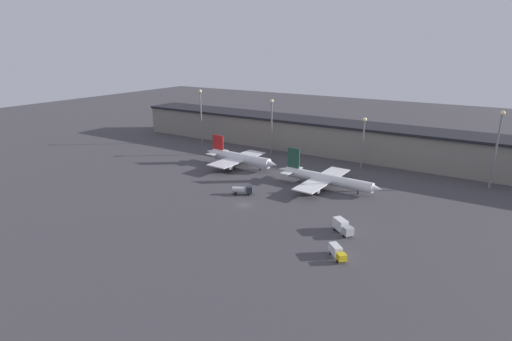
{
  "coord_description": "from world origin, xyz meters",
  "views": [
    {
      "loc": [
        69.65,
        -104.07,
        51.53
      ],
      "look_at": [
        -7.07,
        18.85,
        6.0
      ],
      "focal_mm": 28.0,
      "sensor_mm": 36.0,
      "label": 1
    }
  ],
  "objects_px": {
    "service_vehicle_2": "(342,226)",
    "airplane_1": "(326,179)",
    "airplane_0": "(240,158)",
    "service_vehicle_0": "(337,252)",
    "service_vehicle_1": "(243,190)"
  },
  "relations": [
    {
      "from": "airplane_0",
      "to": "service_vehicle_2",
      "type": "bearing_deg",
      "value": -28.7
    },
    {
      "from": "airplane_1",
      "to": "service_vehicle_0",
      "type": "height_order",
      "value": "airplane_1"
    },
    {
      "from": "service_vehicle_1",
      "to": "service_vehicle_2",
      "type": "bearing_deg",
      "value": -39.98
    },
    {
      "from": "airplane_1",
      "to": "service_vehicle_1",
      "type": "relative_size",
      "value": 5.6
    },
    {
      "from": "service_vehicle_2",
      "to": "airplane_1",
      "type": "bearing_deg",
      "value": 156.74
    },
    {
      "from": "service_vehicle_0",
      "to": "service_vehicle_1",
      "type": "distance_m",
      "value": 51.61
    },
    {
      "from": "airplane_1",
      "to": "service_vehicle_0",
      "type": "distance_m",
      "value": 52.97
    },
    {
      "from": "service_vehicle_0",
      "to": "service_vehicle_1",
      "type": "relative_size",
      "value": 0.81
    },
    {
      "from": "service_vehicle_1",
      "to": "airplane_0",
      "type": "bearing_deg",
      "value": 100.32
    },
    {
      "from": "service_vehicle_0",
      "to": "service_vehicle_2",
      "type": "distance_m",
      "value": 14.76
    },
    {
      "from": "airplane_0",
      "to": "airplane_1",
      "type": "distance_m",
      "value": 43.16
    },
    {
      "from": "service_vehicle_1",
      "to": "service_vehicle_2",
      "type": "xyz_separation_m",
      "value": [
        41.42,
        -10.5,
        0.3
      ]
    },
    {
      "from": "service_vehicle_1",
      "to": "service_vehicle_2",
      "type": "relative_size",
      "value": 1.02
    },
    {
      "from": "airplane_1",
      "to": "service_vehicle_0",
      "type": "relative_size",
      "value": 6.91
    },
    {
      "from": "airplane_0",
      "to": "service_vehicle_2",
      "type": "xyz_separation_m",
      "value": [
        61.84,
        -38.54,
        -1.74
      ]
    }
  ]
}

